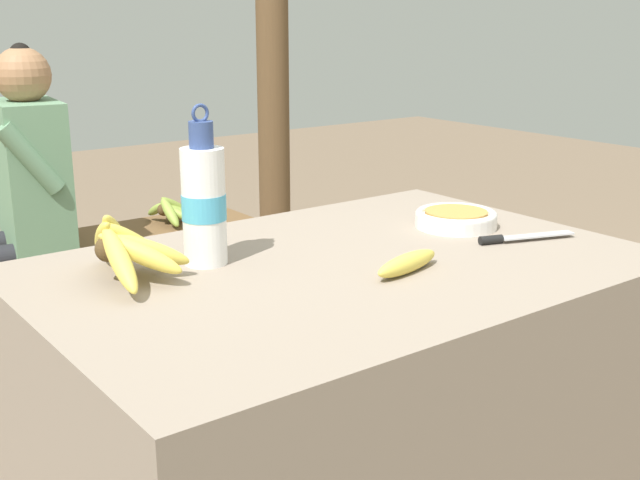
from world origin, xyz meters
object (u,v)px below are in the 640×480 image
Objects in this scene: banana_bunch_ripe at (125,246)px; knife at (513,238)px; banana_bunch_green at (171,210)px; seated_vendor at (20,189)px; serving_bowl at (456,218)px; support_post_far at (272,24)px; wooden_bench at (60,262)px; water_bottle at (204,203)px; loose_banana_front at (407,263)px.

banana_bunch_ripe is 1.35× the size of knife.
knife reaches higher than banana_bunch_green.
knife is (0.81, -0.28, -0.06)m from banana_bunch_ripe.
knife is at bearing 117.97° from seated_vendor.
seated_vendor is at bearing 112.79° from serving_bowl.
seated_vendor is 1.41m from support_post_far.
banana_bunch_green is (-0.04, 1.64, -0.25)m from knife.
banana_bunch_green is at bearing -0.35° from wooden_bench.
seated_vendor reaches higher than banana_bunch_ripe.
support_post_far is at bearing 90.40° from knife.
water_bottle is 1.30× the size of banana_bunch_green.
serving_bowl is 0.17× the size of seated_vendor.
water_bottle reaches higher than loose_banana_front.
banana_bunch_ripe is 0.55m from loose_banana_front.
banana_bunch_ripe is 0.13× the size of support_post_far.
knife is (0.35, 0.02, -0.01)m from loose_banana_front.
banana_bunch_ripe is 1.62× the size of loose_banana_front.
water_bottle is at bearing -113.60° from banana_bunch_green.
loose_banana_front is 0.08× the size of support_post_far.
water_bottle is 0.29× the size of seated_vendor.
water_bottle is 1.46m from wooden_bench.
serving_bowl is 0.13× the size of wooden_bench.
wooden_bench is at bearing -160.61° from seated_vendor.
loose_banana_front is 0.17× the size of seated_vendor.
knife is at bearing -88.51° from banana_bunch_green.
seated_vendor is at bearing 88.98° from water_bottle.
wooden_bench is (0.32, 1.36, -0.43)m from banana_bunch_ripe.
support_post_far is at bearing 24.12° from banana_bunch_green.
loose_banana_front is 2.25m from support_post_far.
banana_bunch_green reaches higher than wooden_bench.
banana_bunch_green is (0.57, 0.02, -0.16)m from seated_vendor.
serving_bowl reaches higher than knife.
support_post_far reaches higher than water_bottle.
serving_bowl is at bearing -88.61° from banana_bunch_green.
seated_vendor is (-0.61, 1.44, -0.10)m from serving_bowl.
banana_bunch_green is 0.11× the size of support_post_far.
serving_bowl reaches higher than banana_bunch_green.
wooden_bench is at bearing 179.65° from banana_bunch_green.
knife is (0.01, -0.17, -0.01)m from serving_bowl.
banana_bunch_green is (-0.04, 1.47, -0.26)m from serving_bowl.
loose_banana_front is at bearing -100.37° from banana_bunch_green.
loose_banana_front is at bearing -116.91° from support_post_far.
knife is 0.15× the size of wooden_bench.
support_post_far is (1.00, 1.97, 0.43)m from loose_banana_front.
banana_bunch_green is (0.45, -0.00, 0.13)m from wooden_bench.
support_post_far is at bearing 52.34° from water_bottle.
serving_bowl reaches higher than loose_banana_front.
support_post_far is at bearing 48.74° from banana_bunch_ripe.
banana_bunch_ripe is at bearing 179.09° from water_bottle.
banana_bunch_ripe is at bearing 179.82° from knife.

